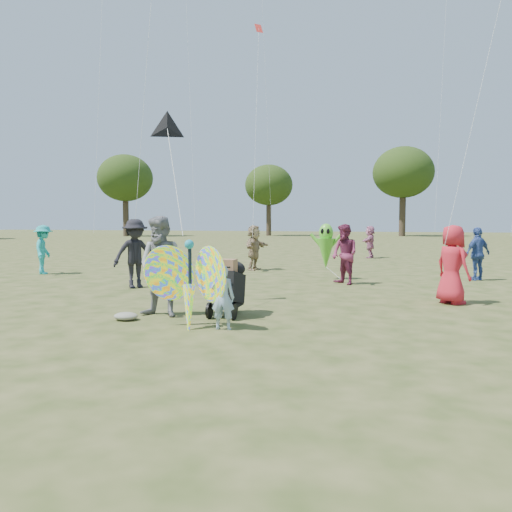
# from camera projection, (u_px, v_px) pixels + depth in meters

# --- Properties ---
(ground) EXTENTS (160.00, 160.00, 0.00)m
(ground) POSITION_uv_depth(u_px,v_px,m) (242.00, 324.00, 8.74)
(ground) COLOR #51592B
(ground) RESTS_ON ground
(child_girl) EXTENTS (0.43, 0.31, 1.08)m
(child_girl) POSITION_uv_depth(u_px,v_px,m) (223.00, 297.00, 8.30)
(child_girl) COLOR #93B3D0
(child_girl) RESTS_ON ground
(adult_man) EXTENTS (0.97, 0.77, 1.91)m
(adult_man) POSITION_uv_depth(u_px,v_px,m) (162.00, 266.00, 9.42)
(adult_man) COLOR gray
(adult_man) RESTS_ON ground
(grey_bag) EXTENTS (0.45, 0.37, 0.14)m
(grey_bag) POSITION_uv_depth(u_px,v_px,m) (126.00, 316.00, 9.12)
(grey_bag) COLOR gray
(grey_bag) RESTS_ON ground
(crowd_a) EXTENTS (0.97, 0.99, 1.73)m
(crowd_a) POSITION_uv_depth(u_px,v_px,m) (452.00, 265.00, 10.88)
(crowd_a) COLOR red
(crowd_a) RESTS_ON ground
(crowd_b) EXTENTS (1.34, 1.35, 1.87)m
(crowd_b) POSITION_uv_depth(u_px,v_px,m) (135.00, 254.00, 13.50)
(crowd_b) COLOR black
(crowd_b) RESTS_ON ground
(crowd_c) EXTENTS (0.97, 0.94, 1.63)m
(crowd_c) POSITION_uv_depth(u_px,v_px,m) (478.00, 254.00, 15.22)
(crowd_c) COLOR #375298
(crowd_c) RESTS_ON ground
(crowd_d) EXTENTS (0.74, 1.61, 1.67)m
(crowd_d) POSITION_uv_depth(u_px,v_px,m) (254.00, 248.00, 18.43)
(crowd_d) COLOR #997F5E
(crowd_d) RESTS_ON ground
(crowd_e) EXTENTS (1.06, 1.05, 1.73)m
(crowd_e) POSITION_uv_depth(u_px,v_px,m) (345.00, 254.00, 14.24)
(crowd_e) COLOR #782848
(crowd_e) RESTS_ON ground
(crowd_i) EXTENTS (1.04, 1.25, 1.68)m
(crowd_i) POSITION_uv_depth(u_px,v_px,m) (44.00, 250.00, 17.03)
(crowd_i) COLOR teal
(crowd_i) RESTS_ON ground
(crowd_j) EXTENTS (0.66, 1.52, 1.59)m
(crowd_j) POSITION_uv_depth(u_px,v_px,m) (370.00, 242.00, 24.48)
(crowd_j) COLOR #BA6A91
(crowd_j) RESTS_ON ground
(jogging_stroller) EXTENTS (0.54, 1.06, 1.09)m
(jogging_stroller) POSITION_uv_depth(u_px,v_px,m) (229.00, 284.00, 9.55)
(jogging_stroller) COLOR black
(jogging_stroller) RESTS_ON ground
(butterfly_kite) EXTENTS (1.74, 0.75, 1.70)m
(butterfly_kite) POSITION_uv_depth(u_px,v_px,m) (189.00, 284.00, 8.43)
(butterfly_kite) COLOR #E92458
(butterfly_kite) RESTS_ON ground
(delta_kite_rig) EXTENTS (1.42, 1.63, 2.69)m
(delta_kite_rig) POSITION_uv_depth(u_px,v_px,m) (167.00, 129.00, 10.71)
(delta_kite_rig) COLOR black
(delta_kite_rig) RESTS_ON ground
(alien_kite) EXTENTS (1.12, 0.69, 1.74)m
(alien_kite) POSITION_uv_depth(u_px,v_px,m) (326.00, 248.00, 15.48)
(alien_kite) COLOR #58C42E
(alien_kite) RESTS_ON ground
(tree_line) EXTENTS (91.78, 33.60, 10.79)m
(tree_line) POSITION_uv_depth(u_px,v_px,m) (419.00, 171.00, 50.11)
(tree_line) COLOR #3A2D21
(tree_line) RESTS_ON ground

